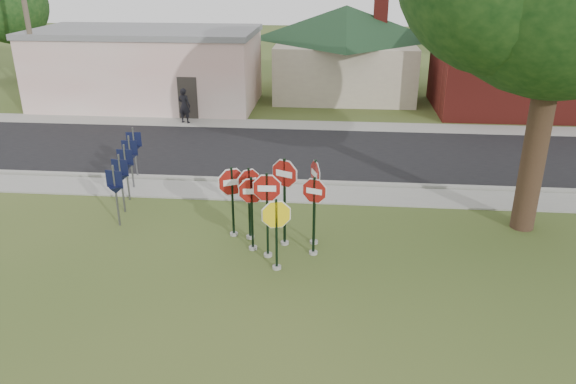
# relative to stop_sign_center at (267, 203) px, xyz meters

# --- Properties ---
(ground) EXTENTS (120.00, 120.00, 0.00)m
(ground) POSITION_rel_stop_sign_center_xyz_m (0.14, -0.96, -1.61)
(ground) COLOR #364C1C
(ground) RESTS_ON ground
(sidewalk_near) EXTENTS (60.00, 1.60, 0.06)m
(sidewalk_near) POSITION_rel_stop_sign_center_xyz_m (0.14, 4.54, -1.58)
(sidewalk_near) COLOR gray
(sidewalk_near) RESTS_ON ground
(road) EXTENTS (60.00, 7.00, 0.04)m
(road) POSITION_rel_stop_sign_center_xyz_m (0.14, 9.04, -1.59)
(road) COLOR black
(road) RESTS_ON ground
(sidewalk_far) EXTENTS (60.00, 1.60, 0.06)m
(sidewalk_far) POSITION_rel_stop_sign_center_xyz_m (0.14, 13.34, -1.58)
(sidewalk_far) COLOR gray
(sidewalk_far) RESTS_ON ground
(curb) EXTENTS (60.00, 0.20, 0.14)m
(curb) POSITION_rel_stop_sign_center_xyz_m (0.14, 5.54, -1.54)
(curb) COLOR gray
(curb) RESTS_ON ground
(stop_sign_center) EXTENTS (1.07, 0.24, 2.60)m
(stop_sign_center) POSITION_rel_stop_sign_center_xyz_m (0.00, 0.00, 0.00)
(stop_sign_center) COLOR gray
(stop_sign_center) RESTS_ON ground
(stop_sign_yellow) EXTENTS (1.05, 0.26, 2.14)m
(stop_sign_yellow) POSITION_rel_stop_sign_center_xyz_m (0.32, -0.67, -0.34)
(stop_sign_yellow) COLOR gray
(stop_sign_yellow) RESTS_ON ground
(stop_sign_left) EXTENTS (1.01, 0.24, 2.32)m
(stop_sign_left) POSITION_rel_stop_sign_center_xyz_m (-0.48, 0.37, -0.21)
(stop_sign_left) COLOR gray
(stop_sign_left) RESTS_ON ground
(stop_sign_right) EXTENTS (0.93, 0.33, 2.42)m
(stop_sign_right) POSITION_rel_stop_sign_center_xyz_m (1.26, 0.24, -0.15)
(stop_sign_right) COLOR gray
(stop_sign_right) RESTS_ON ground
(stop_sign_back_right) EXTENTS (1.01, 0.49, 2.76)m
(stop_sign_back_right) POSITION_rel_stop_sign_center_xyz_m (0.40, 0.76, 0.13)
(stop_sign_back_right) COLOR gray
(stop_sign_back_right) RESTS_ON ground
(stop_sign_back_left) EXTENTS (0.79, 0.60, 2.33)m
(stop_sign_back_left) POSITION_rel_stop_sign_center_xyz_m (-0.66, 1.04, -0.21)
(stop_sign_back_left) COLOR gray
(stop_sign_back_left) RESTS_ON ground
(stop_sign_far_right) EXTENTS (0.37, 0.95, 2.69)m
(stop_sign_far_right) POSITION_rel_stop_sign_center_xyz_m (1.25, 0.89, 0.05)
(stop_sign_far_right) COLOR gray
(stop_sign_far_right) RESTS_ON ground
(stop_sign_far_left) EXTENTS (1.03, 0.53, 2.30)m
(stop_sign_far_left) POSITION_rel_stop_sign_center_xyz_m (-1.18, 1.18, -0.21)
(stop_sign_far_left) COLOR gray
(stop_sign_far_left) RESTS_ON ground
(route_sign_row) EXTENTS (1.43, 4.63, 2.00)m
(route_sign_row) POSITION_rel_stop_sign_center_xyz_m (-5.26, 3.54, -0.39)
(route_sign_row) COLOR #59595E
(route_sign_row) RESTS_ON ground
(building_stucco) EXTENTS (12.20, 6.20, 4.20)m
(building_stucco) POSITION_rel_stop_sign_center_xyz_m (-8.86, 17.04, 0.53)
(building_stucco) COLOR silver
(building_stucco) RESTS_ON ground
(building_house) EXTENTS (11.60, 11.60, 6.20)m
(building_house) POSITION_rel_stop_sign_center_xyz_m (2.14, 21.04, 2.03)
(building_house) COLOR #BDB096
(building_house) RESTS_ON ground
(building_brick) EXTENTS (10.20, 6.20, 4.75)m
(building_brick) POSITION_rel_stop_sign_center_xyz_m (12.13, 17.54, 0.79)
(building_brick) COLOR maroon
(building_brick) RESTS_ON ground
(utility_pole_near) EXTENTS (2.20, 0.26, 9.50)m
(utility_pole_near) POSITION_rel_stop_sign_center_xyz_m (-13.86, 14.24, 3.35)
(utility_pole_near) COLOR #4D4333
(utility_pole_near) RESTS_ON ground
(bg_tree_left) EXTENTS (4.90, 4.90, 7.35)m
(bg_tree_left) POSITION_rel_stop_sign_center_xyz_m (-19.86, 23.04, 3.26)
(bg_tree_left) COLOR #311F15
(bg_tree_left) RESTS_ON ground
(pedestrian) EXTENTS (0.73, 0.57, 1.76)m
(pedestrian) POSITION_rel_stop_sign_center_xyz_m (-5.84, 13.20, -0.67)
(pedestrian) COLOR black
(pedestrian) RESTS_ON sidewalk_far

